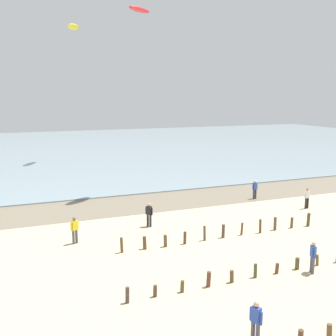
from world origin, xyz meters
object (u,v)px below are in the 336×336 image
object	(u,v)px
kite_aloft_3	(73,27)
person_left_flank	(256,321)
person_far_down_beach	(307,197)
kite_aloft_0	(139,10)
person_by_waterline	(75,229)
person_right_flank	(313,256)
person_nearest_camera	(149,214)
person_mid_beach	(255,189)

from	to	relation	value
kite_aloft_3	person_left_flank	bearing A→B (deg)	24.64
person_far_down_beach	kite_aloft_0	xyz separation A→B (m)	(-11.01, 9.63, 15.47)
person_by_waterline	person_right_flank	size ratio (longest dim) A/B	1.00
person_left_flank	person_nearest_camera	bearing A→B (deg)	87.04
person_mid_beach	person_right_flank	size ratio (longest dim) A/B	1.00
person_right_flank	kite_aloft_0	xyz separation A→B (m)	(-3.02, 19.47, 15.47)
person_by_waterline	kite_aloft_0	bearing A→B (deg)	53.96
person_by_waterline	person_far_down_beach	distance (m)	18.82
person_left_flank	person_far_down_beach	distance (m)	19.88
person_by_waterline	person_left_flank	xyz separation A→B (m)	(4.61, -12.87, 0.00)
person_by_waterline	kite_aloft_0	distance (m)	20.36
person_mid_beach	kite_aloft_3	size ratio (longest dim) A/B	0.48
person_left_flank	person_far_down_beach	size ratio (longest dim) A/B	1.00
person_mid_beach	kite_aloft_0	world-z (taller)	kite_aloft_0
kite_aloft_0	kite_aloft_3	distance (m)	21.54
person_far_down_beach	kite_aloft_3	bearing A→B (deg)	113.37
kite_aloft_0	kite_aloft_3	size ratio (longest dim) A/B	0.78
person_nearest_camera	person_far_down_beach	size ratio (longest dim) A/B	1.00
person_far_down_beach	kite_aloft_0	size ratio (longest dim) A/B	0.61
kite_aloft_0	person_nearest_camera	bearing A→B (deg)	38.66
person_nearest_camera	person_far_down_beach	world-z (taller)	same
person_nearest_camera	person_mid_beach	distance (m)	11.88
person_left_flank	person_far_down_beach	bearing A→B (deg)	44.50
person_mid_beach	person_far_down_beach	xyz separation A→B (m)	(2.20, -4.19, 0.00)
person_mid_beach	person_far_down_beach	distance (m)	4.73
person_left_flank	person_right_flank	xyz separation A→B (m)	(6.19, 4.09, 0.00)
person_nearest_camera	kite_aloft_0	size ratio (longest dim) A/B	0.61
person_mid_beach	person_left_flank	xyz separation A→B (m)	(-11.98, -18.13, 0.00)
person_mid_beach	person_left_flank	world-z (taller)	same
kite_aloft_0	kite_aloft_3	world-z (taller)	kite_aloft_3
person_left_flank	kite_aloft_0	size ratio (longest dim) A/B	0.61
person_nearest_camera	kite_aloft_3	world-z (taller)	kite_aloft_3
person_far_down_beach	person_nearest_camera	bearing A→B (deg)	178.50
person_nearest_camera	person_far_down_beach	bearing A→B (deg)	-1.50
person_by_waterline	person_nearest_camera	bearing A→B (deg)	14.88
person_nearest_camera	kite_aloft_3	distance (m)	35.06
person_right_flank	person_far_down_beach	world-z (taller)	same
person_nearest_camera	kite_aloft_3	size ratio (longest dim) A/B	0.48
person_left_flank	kite_aloft_3	xyz separation A→B (m)	(0.80, 44.91, 17.06)
person_far_down_beach	person_by_waterline	bearing A→B (deg)	-176.74
person_mid_beach	kite_aloft_3	bearing A→B (deg)	112.65
person_nearest_camera	person_right_flank	world-z (taller)	same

